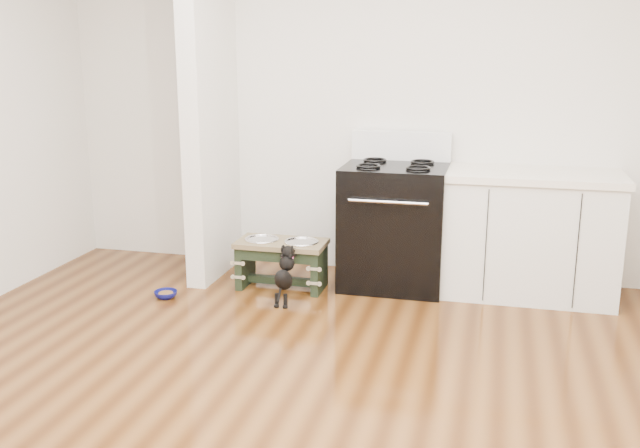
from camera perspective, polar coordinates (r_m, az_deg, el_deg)
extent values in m
plane|color=#43220C|center=(3.63, -3.42, -15.30)|extent=(5.00, 5.00, 0.00)
plane|color=silver|center=(5.61, 4.15, 9.68)|extent=(5.00, 0.00, 5.00)
cube|color=silver|center=(5.56, -8.79, 9.52)|extent=(0.15, 0.80, 2.70)
cube|color=black|center=(5.38, 5.96, -0.17)|extent=(0.76, 0.65, 0.92)
cube|color=black|center=(5.10, 5.44, -1.66)|extent=(0.58, 0.02, 0.50)
cylinder|color=silver|center=(4.98, 5.45, 1.76)|extent=(0.56, 0.02, 0.02)
cube|color=white|center=(5.54, 6.52, 6.24)|extent=(0.76, 0.08, 0.22)
torus|color=black|center=(5.17, 3.89, 4.65)|extent=(0.18, 0.18, 0.02)
torus|color=black|center=(5.12, 7.86, 4.45)|extent=(0.18, 0.18, 0.02)
torus|color=black|center=(5.44, 4.42, 5.11)|extent=(0.18, 0.18, 0.02)
torus|color=black|center=(5.40, 8.20, 4.93)|extent=(0.18, 0.18, 0.02)
cube|color=silver|center=(5.37, 16.40, -1.04)|extent=(1.20, 0.60, 0.86)
cube|color=beige|center=(5.27, 16.74, 3.74)|extent=(1.24, 0.64, 0.05)
cube|color=black|center=(5.23, 16.20, -5.79)|extent=(1.20, 0.06, 0.10)
cube|color=black|center=(5.46, -5.99, -3.19)|extent=(0.05, 0.32, 0.33)
cube|color=black|center=(5.29, -0.05, -3.67)|extent=(0.05, 0.32, 0.33)
cube|color=black|center=(5.20, -3.56, -2.61)|extent=(0.53, 0.03, 0.08)
cube|color=black|center=(5.40, -3.05, -4.54)|extent=(0.53, 0.05, 0.05)
cube|color=brown|center=(5.31, -3.09, -1.56)|extent=(0.66, 0.35, 0.04)
cylinder|color=silver|center=(5.36, -4.67, -1.43)|extent=(0.23, 0.23, 0.04)
cylinder|color=silver|center=(5.27, -1.49, -1.66)|extent=(0.23, 0.23, 0.04)
torus|color=silver|center=(5.35, -4.68, -1.21)|extent=(0.26, 0.26, 0.02)
torus|color=silver|center=(5.27, -1.49, -1.43)|extent=(0.26, 0.26, 0.02)
cylinder|color=black|center=(5.01, -3.48, -6.11)|extent=(0.03, 0.03, 0.10)
cylinder|color=black|center=(4.99, -2.78, -6.18)|extent=(0.03, 0.03, 0.10)
sphere|color=black|center=(5.02, -3.51, -6.57)|extent=(0.04, 0.04, 0.04)
sphere|color=black|center=(5.00, -2.81, -6.63)|extent=(0.04, 0.04, 0.04)
ellipsoid|color=black|center=(5.01, -2.94, -4.49)|extent=(0.12, 0.27, 0.24)
sphere|color=black|center=(5.06, -2.67, -3.16)|extent=(0.11, 0.11, 0.11)
sphere|color=black|center=(5.07, -2.57, -2.28)|extent=(0.09, 0.09, 0.09)
sphere|color=black|center=(5.14, -2.70, -2.06)|extent=(0.03, 0.03, 0.03)
sphere|color=black|center=(5.12, -2.04, -2.10)|extent=(0.03, 0.03, 0.03)
cylinder|color=black|center=(4.95, -3.28, -5.71)|extent=(0.02, 0.08, 0.09)
torus|color=#E2427A|center=(5.07, -2.61, -2.71)|extent=(0.09, 0.06, 0.08)
imported|color=#0D1060|center=(5.30, -12.24, -5.53)|extent=(0.21, 0.21, 0.05)
cylinder|color=brown|center=(5.30, -12.24, -5.49)|extent=(0.11, 0.11, 0.02)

